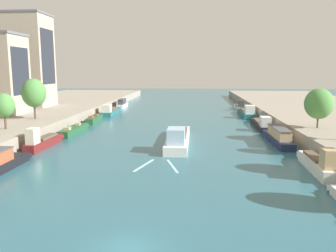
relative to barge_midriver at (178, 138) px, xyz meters
name	(u,v)px	position (x,y,z in m)	size (l,w,h in m)	color
ground_plane	(127,250)	(-1.92, -33.06, -1.05)	(400.00, 400.00, 0.00)	#2D6070
quay_left	(8,116)	(-40.69, 21.94, 0.16)	(36.00, 170.00, 2.42)	gray
barge_midriver	(178,138)	(0.00, 0.00, 0.00)	(3.54, 19.47, 3.56)	silver
wake_behind_barge	(158,166)	(-1.95, -12.74, -1.04)	(5.60, 5.90, 0.03)	#A0CCD6
moored_boat_left_second	(43,141)	(-20.76, -3.96, -0.02)	(2.10, 10.84, 3.56)	maroon
moored_boat_left_midway	(74,130)	(-20.28, 8.54, -0.43)	(2.28, 11.86, 2.28)	#235633
moored_boat_left_far	(94,119)	(-20.41, 22.58, -0.37)	(2.10, 10.16, 2.39)	#235633
moored_boat_left_gap_after	(110,111)	(-20.13, 36.71, -0.16)	(3.53, 15.22, 3.00)	#23666B
moored_boat_left_lone	(122,104)	(-20.15, 52.69, 0.14)	(2.30, 10.54, 2.88)	silver
moored_boat_right_downstream	(319,163)	(17.17, -13.96, -0.01)	(2.35, 11.10, 3.48)	silver
moored_boat_right_second	(278,136)	(16.30, 2.03, 0.08)	(2.42, 13.78, 2.73)	#1E284C
moored_boat_right_midway	(262,124)	(16.61, 17.31, -0.21)	(2.96, 14.90, 2.88)	black
moored_boat_right_lone	(247,112)	(16.40, 35.65, -0.09)	(3.36, 15.60, 3.26)	#23666B
moored_boat_right_far	(239,107)	(16.32, 50.53, -0.19)	(2.05, 10.36, 3.00)	silver
tree_left_distant	(4,105)	(-27.97, -1.41, 5.19)	(3.23, 3.23, 5.80)	brown
tree_left_second	(34,93)	(-28.52, 10.26, 6.42)	(4.62, 4.62, 7.84)	brown
tree_right_end_of_row	(319,104)	(22.83, 3.17, 5.39)	(4.58, 4.58, 6.54)	brown
building_left_far_end	(26,60)	(-41.31, 33.45, 13.28)	(12.45, 10.12, 23.80)	#B2A38E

